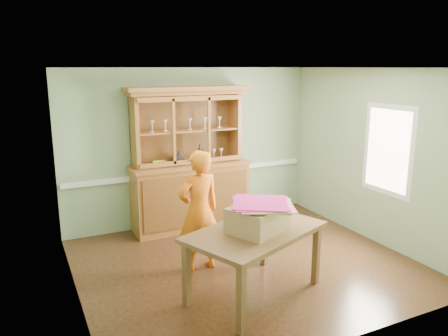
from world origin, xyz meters
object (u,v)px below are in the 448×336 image
dining_table (255,237)px  cardboard_box (258,219)px  person (199,211)px  china_hutch (189,180)px

dining_table → cardboard_box: (0.01, -0.04, 0.25)m
dining_table → person: size_ratio=1.15×
person → cardboard_box: bearing=104.9°
dining_table → person: person is taller
cardboard_box → person: bearing=109.7°
cardboard_box → person: size_ratio=0.39×
china_hutch → person: bearing=-107.0°
china_hutch → cardboard_box: 2.55m
china_hutch → cardboard_box: (-0.13, -2.54, 0.14)m
china_hutch → dining_table: size_ratio=1.26×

